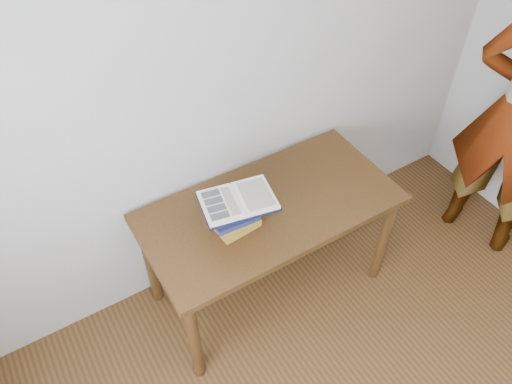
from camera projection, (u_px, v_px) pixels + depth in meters
desk at (270, 218)px, 2.66m from camera, size 1.35×0.67×0.72m
book_stack at (233, 212)px, 2.44m from camera, size 0.25×0.21×0.18m
open_book at (238, 201)px, 2.35m from camera, size 0.39×0.31×0.03m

